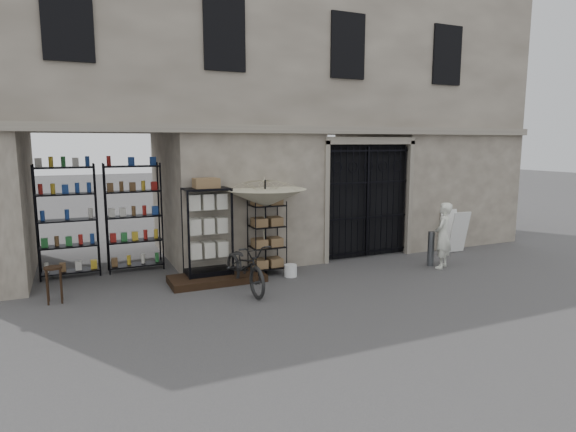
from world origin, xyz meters
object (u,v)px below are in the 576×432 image
wire_rack (267,238)px  white_bucket (291,271)px  market_umbrella (265,193)px  easel_sign (455,231)px  bicycle (245,290)px  display_cabinet (208,236)px  wooden_stool (54,284)px  steel_bollard (431,249)px  shopkeeper (441,268)px

wire_rack → white_bucket: (0.39, -0.42, -0.69)m
market_umbrella → easel_sign: (5.55, 0.08, -1.28)m
bicycle → easel_sign: bearing=4.7°
display_cabinet → wooden_stool: size_ratio=2.94×
steel_bollard → easel_sign: size_ratio=0.75×
steel_bollard → easel_sign: 1.85m
market_umbrella → wooden_stool: bearing=-178.6°
display_cabinet → steel_bollard: (5.23, -0.97, -0.57)m
wire_rack → wooden_stool: 4.37m
wire_rack → market_umbrella: 1.05m
market_umbrella → wooden_stool: market_umbrella is taller
market_umbrella → bicycle: size_ratio=1.37×
wooden_stool → steel_bollard: steel_bollard is taller
wire_rack → shopkeeper: bearing=-29.0°
white_bucket → easel_sign: 5.11m
wire_rack → bicycle: (-0.86, -0.95, -0.82)m
steel_bollard → wire_rack: bearing=166.3°
wooden_stool → shopkeeper: (8.34, -0.99, -0.36)m
wire_rack → white_bucket: size_ratio=5.98×
bicycle → wooden_stool: bearing=164.6°
wire_rack → bicycle: 1.52m
market_umbrella → easel_sign: 5.70m
wooden_stool → easel_sign: (9.82, 0.19, 0.22)m
display_cabinet → shopkeeper: 5.57m
market_umbrella → bicycle: 2.18m
display_cabinet → bicycle: (0.50, -0.97, -0.99)m
display_cabinet → shopkeeper: (5.35, -1.23, -0.99)m
display_cabinet → white_bucket: 2.00m
bicycle → shopkeeper: bicycle is taller
wire_rack → display_cabinet: bearing=166.5°
market_umbrella → easel_sign: market_umbrella is taller
market_umbrella → white_bucket: market_umbrella is taller
display_cabinet → wire_rack: bearing=16.0°
shopkeeper → bicycle: bearing=-37.3°
wire_rack → market_umbrella: size_ratio=0.65×
market_umbrella → white_bucket: (0.47, -0.31, -1.72)m
market_umbrella → white_bucket: bearing=-33.2°
wooden_stool → market_umbrella: bearing=1.4°
wire_rack → bicycle: size_ratio=0.89×
bicycle → easel_sign: 6.42m
display_cabinet → easel_sign: 6.84m
wire_rack → steel_bollard: size_ratio=2.00×
display_cabinet → bicycle: size_ratio=1.07×
display_cabinet → steel_bollard: size_ratio=2.40×
steel_bollard → shopkeeper: steel_bollard is taller
white_bucket → shopkeeper: 3.68m
steel_bollard → shopkeeper: size_ratio=0.54×
bicycle → steel_bollard: bearing=-3.5°
steel_bollard → shopkeeper: (0.11, -0.26, -0.42)m
market_umbrella → steel_bollard: (3.96, -0.83, -1.44)m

